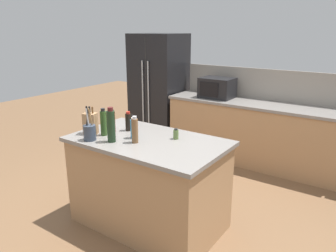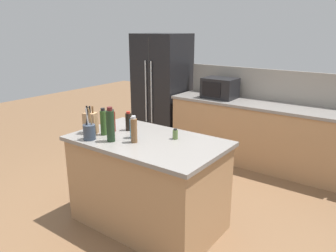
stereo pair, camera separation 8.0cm
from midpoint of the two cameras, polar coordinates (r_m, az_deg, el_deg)
ground_plane at (r=3.64m, az=-3.94°, el=-16.46°), size 14.00×14.00×0.00m
back_counter_run at (r=5.07m, az=14.41°, el=-1.23°), size 2.70×0.66×0.94m
wall_backsplash at (r=5.20m, az=16.21°, el=7.01°), size 2.66×0.03×0.46m
kitchen_island at (r=3.40m, az=-4.10°, el=-9.79°), size 1.53×0.92×0.94m
refrigerator at (r=5.85m, az=-2.00°, el=6.48°), size 0.86×0.75×1.90m
microwave at (r=5.17m, az=8.11°, el=6.61°), size 0.50×0.39×0.31m
knife_block at (r=3.45m, az=-14.00°, el=0.46°), size 0.16×0.14×0.29m
utensil_crock at (r=3.27m, az=-14.17°, el=-1.02°), size 0.12×0.12×0.32m
spice_jar_oregano at (r=3.21m, az=0.67°, el=-1.44°), size 0.05×0.05×0.11m
soy_sauce_bottle at (r=3.49m, az=-7.58°, el=0.75°), size 0.06×0.06×0.21m
dish_soap_bottle at (r=3.24m, az=-6.71°, el=-0.44°), size 0.06×0.06×0.21m
olive_oil_bottle at (r=3.37m, az=-11.84°, el=0.56°), size 0.06×0.06×0.28m
wine_bottle at (r=3.15m, az=-10.60°, el=0.04°), size 0.08×0.08×0.34m
pepper_grinder at (r=3.10m, az=-6.54°, el=-0.75°), size 0.06×0.06×0.26m
vinegar_bottle at (r=3.47m, az=-10.30°, el=0.79°), size 0.06×0.06×0.24m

